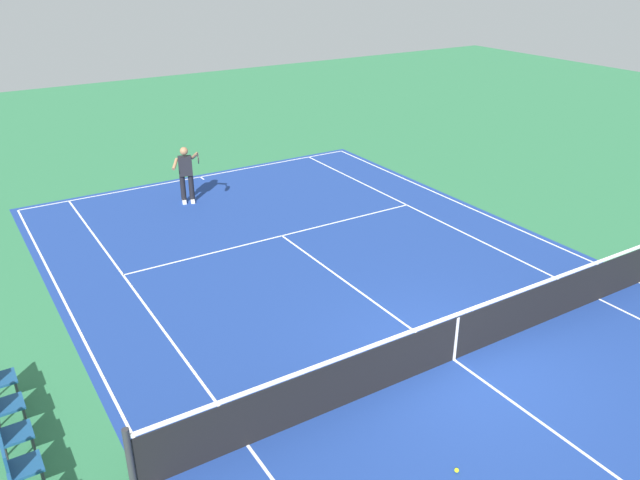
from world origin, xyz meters
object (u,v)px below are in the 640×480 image
(tennis_player_near, at_px, (186,172))
(spectator_chair_1, at_px, (17,465))
(spectator_chair_2, at_px, (9,433))
(tennis_ball, at_px, (457,470))
(tennis_net, at_px, (456,336))
(spectator_chair_3, at_px, (1,404))

(tennis_player_near, relative_size, spectator_chair_1, 1.93)
(spectator_chair_1, bearing_deg, spectator_chair_2, 0.00)
(spectator_chair_2, bearing_deg, tennis_ball, -123.92)
(tennis_net, xyz_separation_m, tennis_player_near, (9.94, 1.15, 0.44))
(spectator_chair_1, bearing_deg, tennis_net, -95.95)
(tennis_net, relative_size, tennis_ball, 177.27)
(tennis_net, relative_size, spectator_chair_3, 13.30)
(spectator_chair_3, bearing_deg, tennis_net, -107.38)
(tennis_ball, bearing_deg, tennis_player_near, -3.27)
(tennis_net, xyz_separation_m, spectator_chair_3, (2.22, 7.09, 0.03))
(spectator_chair_1, xyz_separation_m, spectator_chair_2, (0.74, 0.00, 0.00))
(spectator_chair_1, height_order, spectator_chair_3, same)
(tennis_player_near, distance_m, spectator_chair_3, 9.75)
(tennis_net, relative_size, tennis_player_near, 6.89)
(tennis_player_near, relative_size, tennis_ball, 25.71)
(spectator_chair_1, bearing_deg, tennis_player_near, -32.81)
(spectator_chair_2, bearing_deg, tennis_net, -101.79)
(spectator_chair_2, bearing_deg, tennis_player_near, -35.03)
(tennis_player_near, xyz_separation_m, tennis_ball, (-11.99, 0.69, -0.90))
(tennis_ball, xyz_separation_m, spectator_chair_1, (2.79, 5.25, 0.49))
(spectator_chair_2, relative_size, spectator_chair_3, 1.00)
(tennis_ball, relative_size, spectator_chair_3, 0.08)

